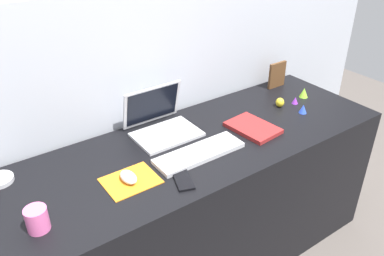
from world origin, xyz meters
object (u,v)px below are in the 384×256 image
Objects in this scene: cell_phone at (183,180)px; toy_figurine_yellow at (280,102)px; keyboard at (199,153)px; picture_frame at (277,75)px; toy_figurine_blue at (303,109)px; notebook_pad at (253,128)px; mouse at (128,177)px; toy_figurine_lime at (304,93)px; toy_figurine_purple at (295,100)px; laptop at (160,121)px; coffee_mug at (37,219)px.

toy_figurine_yellow is (0.78, 0.24, 0.02)m from cell_phone.
cell_phone is at bearing -144.84° from keyboard.
toy_figurine_yellow is at bearing 35.76° from cell_phone.
picture_frame is (0.79, 0.32, 0.06)m from keyboard.
cell_phone is 0.84m from toy_figurine_blue.
notebook_pad is at bearing -147.19° from picture_frame.
toy_figurine_yellow is at bearing 6.86° from mouse.
picture_frame reaches higher than toy_figurine_lime.
mouse and toy_figurine_purple have the same top height.
cell_phone is at bearing -166.11° from toy_figurine_purple.
cell_phone is 3.43× the size of toy_figurine_purple.
toy_figurine_yellow is at bearing 167.15° from toy_figurine_purple.
toy_figurine_lime is at bearing 6.03° from mouse.
keyboard is 7.64× the size of toy_figurine_lime.
laptop is 0.45m from notebook_pad.
toy_figurine_yellow is (0.62, 0.13, 0.01)m from keyboard.
toy_figurine_lime is (1.16, 0.12, 0.01)m from mouse.
toy_figurine_yellow is at bearing 13.24° from notebook_pad.
toy_figurine_yellow is at bearing -178.07° from toy_figurine_lime.
coffee_mug is at bearing -154.40° from laptop.
picture_frame reaches higher than toy_figurine_purple.
toy_figurine_lime is at bearing -82.16° from picture_frame.
notebook_pad is at bearing -168.66° from toy_figurine_purple.
mouse is 0.68m from notebook_pad.
coffee_mug reaches higher than toy_figurine_lime.
laptop is 5.59× the size of toy_figurine_lime.
coffee_mug reaches higher than cell_phone.
toy_figurine_purple is (1.05, 0.09, -0.00)m from mouse.
toy_figurine_lime is (0.03, -0.19, -0.05)m from picture_frame.
laptop is 0.77m from toy_figurine_purple.
mouse is 1.06m from toy_figurine_purple.
toy_figurine_blue reaches higher than mouse.
notebook_pad is (0.37, -0.25, -0.04)m from laptop.
cell_phone is (0.18, -0.12, -0.02)m from mouse.
toy_figurine_lime is (0.82, 0.13, 0.02)m from keyboard.
coffee_mug is at bearing -170.84° from mouse.
mouse is 0.40× the size of notebook_pad.
laptop is 0.67m from toy_figurine_yellow.
coffee_mug is at bearing -166.14° from picture_frame.
laptop reaches higher than toy_figurine_purple.
toy_figurine_blue is at bearing -111.47° from picture_frame.
cell_phone is 1.47× the size of coffee_mug.
notebook_pad is 2.76× the size of coffee_mug.
mouse is 0.64× the size of picture_frame.
cell_phone is 0.91m from toy_figurine_purple.
notebook_pad is at bearing -161.03° from toy_figurine_yellow.
picture_frame is 3.27× the size of toy_figurine_blue.
cell_phone is 2.58× the size of toy_figurine_yellow.
picture_frame is 1.72× the size of coffee_mug.
picture_frame reaches higher than mouse.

